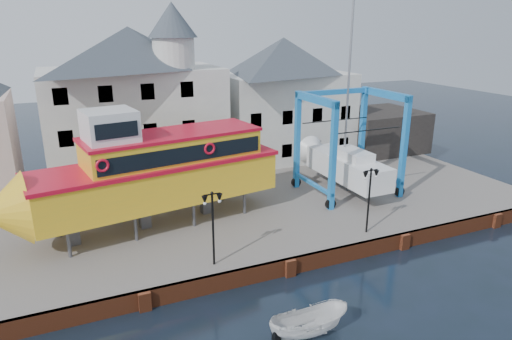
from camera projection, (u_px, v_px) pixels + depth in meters
name	position (u px, v px, depth m)	size (l,w,h in m)	color
ground	(290.00, 275.00, 25.47)	(140.00, 140.00, 0.00)	black
hardstanding	(223.00, 200.00, 34.92)	(44.00, 22.00, 1.00)	slate
quay_wall	(289.00, 267.00, 25.41)	(44.00, 0.47, 1.00)	maroon
building_white_main	(135.00, 101.00, 37.42)	(14.00, 8.30, 14.00)	beige
building_white_right	(283.00, 98.00, 43.44)	(12.00, 8.00, 11.20)	beige
shed_dark	(378.00, 130.00, 46.61)	(8.00, 7.00, 4.00)	black
lamp_post_left	(212.00, 210.00, 23.72)	(1.12, 0.32, 4.20)	black
lamp_post_right	(370.00, 184.00, 27.52)	(1.12, 0.32, 4.20)	black
tour_boat	(142.00, 173.00, 28.07)	(18.16, 6.96, 7.71)	#59595E
travel_lift	(341.00, 158.00, 35.37)	(6.88, 9.71, 14.66)	#1B5EB4
motorboat_a	(308.00, 335.00, 20.61)	(1.43, 3.81, 1.47)	silver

